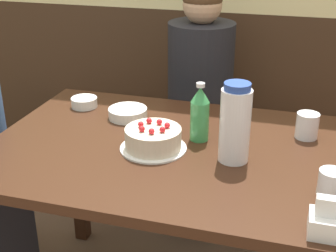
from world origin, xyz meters
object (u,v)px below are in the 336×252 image
(birthday_cake, at_px, (153,139))
(bowl_rice_small, at_px, (128,113))
(water_pitcher, at_px, (235,124))
(soju_bottle, at_px, (200,113))
(napkin_holder, at_px, (332,222))
(glass_water_tall, at_px, (307,126))
(bench_seat, at_px, (211,170))
(bowl_soup_white, at_px, (84,102))
(glass_tumbler_short, at_px, (331,183))
(person_teal_shirt, at_px, (199,121))

(birthday_cake, xyz_separation_m, bowl_rice_small, (-0.18, 0.23, -0.02))
(water_pitcher, relative_size, soju_bottle, 1.25)
(napkin_holder, xyz_separation_m, glass_water_tall, (-0.07, 0.56, 0.01))
(soju_bottle, bearing_deg, bench_seat, 96.65)
(bowl_rice_small, bearing_deg, napkin_holder, -36.89)
(bowl_soup_white, relative_size, glass_tumbler_short, 1.42)
(water_pitcher, xyz_separation_m, bowl_soup_white, (-0.66, 0.29, -0.11))
(birthday_cake, relative_size, bowl_rice_small, 1.50)
(water_pitcher, bearing_deg, birthday_cake, 179.65)
(glass_water_tall, bearing_deg, glass_tumbler_short, -79.06)
(glass_tumbler_short, bearing_deg, soju_bottle, 150.03)
(bench_seat, xyz_separation_m, bowl_soup_white, (-0.43, -0.58, 0.56))
(glass_water_tall, distance_m, person_teal_shirt, 0.74)
(napkin_holder, bearing_deg, glass_water_tall, 97.01)
(water_pitcher, bearing_deg, soju_bottle, 139.53)
(bowl_soup_white, relative_size, glass_water_tall, 1.17)
(soju_bottle, xyz_separation_m, bowl_rice_small, (-0.31, 0.11, -0.08))
(bench_seat, height_order, bowl_rice_small, bowl_rice_small)
(person_teal_shirt, bearing_deg, soju_bottle, 12.23)
(water_pitcher, height_order, glass_tumbler_short, water_pitcher)
(birthday_cake, height_order, water_pitcher, water_pitcher)
(birthday_cake, bearing_deg, person_teal_shirt, 90.10)
(bench_seat, relative_size, bowl_rice_small, 13.06)
(bowl_rice_small, bearing_deg, person_teal_shirt, 70.60)
(birthday_cake, relative_size, bowl_soup_white, 2.11)
(person_teal_shirt, bearing_deg, water_pitcher, 20.37)
(bench_seat, height_order, glass_tumbler_short, glass_tumbler_short)
(bowl_soup_white, distance_m, glass_tumbler_short, 1.04)
(water_pitcher, distance_m, bowl_rice_small, 0.51)
(soju_bottle, height_order, glass_water_tall, soju_bottle)
(bowl_soup_white, height_order, person_teal_shirt, person_teal_shirt)
(glass_water_tall, height_order, person_teal_shirt, person_teal_shirt)
(bench_seat, xyz_separation_m, napkin_holder, (0.52, -1.19, 0.58))
(napkin_holder, xyz_separation_m, person_teal_shirt, (-0.56, 1.05, -0.24))
(glass_tumbler_short, bearing_deg, person_teal_shirt, 123.24)
(glass_tumbler_short, bearing_deg, napkin_holder, -90.66)
(water_pitcher, bearing_deg, bowl_rice_small, 152.80)
(bowl_soup_white, bearing_deg, birthday_cake, -36.30)
(bench_seat, relative_size, person_teal_shirt, 1.59)
(water_pitcher, bearing_deg, glass_tumbler_short, -24.04)
(bench_seat, xyz_separation_m, birthday_cake, (-0.04, -0.87, 0.58))
(bowl_soup_white, bearing_deg, glass_water_tall, -3.22)
(bench_seat, distance_m, napkin_holder, 1.42)
(bowl_soup_white, bearing_deg, napkin_holder, -32.78)
(water_pitcher, distance_m, bowl_soup_white, 0.73)
(soju_bottle, height_order, bowl_rice_small, soju_bottle)
(bench_seat, xyz_separation_m, water_pitcher, (0.23, -0.87, 0.67))
(bench_seat, bearing_deg, napkin_holder, -66.60)
(water_pitcher, height_order, napkin_holder, water_pitcher)
(glass_water_tall, bearing_deg, birthday_cake, -154.23)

